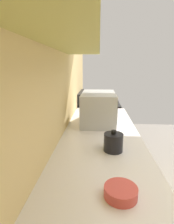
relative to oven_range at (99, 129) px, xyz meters
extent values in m
cube|color=#E9C77F|center=(-1.57, 0.37, 0.82)|extent=(4.21, 0.12, 2.56)
cube|color=white|center=(-1.97, 0.00, 0.42)|extent=(3.27, 0.66, 0.02)
cube|color=#332819|center=(-1.74, -0.32, -0.03)|extent=(0.01, 0.01, 0.79)
cube|color=#332819|center=(-1.28, -0.32, -0.03)|extent=(0.01, 0.01, 0.79)
cube|color=#332819|center=(-0.82, -0.32, -0.03)|extent=(0.01, 0.01, 0.79)
cube|color=black|center=(0.00, 0.00, -0.02)|extent=(0.69, 0.63, 0.88)
cube|color=black|center=(0.00, -0.32, -0.06)|extent=(0.53, 0.01, 0.48)
cube|color=black|center=(0.00, 0.00, 0.44)|extent=(0.65, 0.59, 0.02)
cube|color=black|center=(0.00, 0.29, 0.52)|extent=(0.65, 0.04, 0.18)
cylinder|color=#38383D|center=(-0.15, -0.11, 0.45)|extent=(0.11, 0.11, 0.01)
cylinder|color=#38383D|center=(0.15, -0.11, 0.45)|extent=(0.11, 0.11, 0.01)
cylinder|color=#38383D|center=(-0.15, 0.11, 0.45)|extent=(0.11, 0.11, 0.01)
cylinder|color=#38383D|center=(0.15, 0.11, 0.45)|extent=(0.11, 0.11, 0.01)
cube|color=#B7BABF|center=(-0.99, 0.02, 0.58)|extent=(0.52, 0.33, 0.30)
cube|color=black|center=(-1.04, -0.15, 0.58)|extent=(0.32, 0.01, 0.21)
cube|color=#2D2D33|center=(-0.79, -0.15, 0.58)|extent=(0.09, 0.01, 0.21)
cylinder|color=#D84C47|center=(-2.06, -0.09, 0.45)|extent=(0.15, 0.15, 0.05)
cylinder|color=#C44647|center=(-2.06, -0.09, 0.46)|extent=(0.12, 0.12, 0.02)
cylinder|color=black|center=(-1.62, -0.09, 0.49)|extent=(0.13, 0.13, 0.12)
cylinder|color=black|center=(-1.62, -0.09, 0.56)|extent=(0.03, 0.03, 0.02)
cylinder|color=black|center=(-1.55, -0.09, 0.51)|extent=(0.08, 0.02, 0.05)
camera|label=1|loc=(-2.73, 0.01, 0.98)|focal=28.38mm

